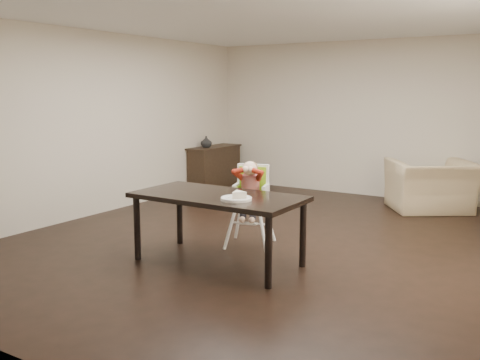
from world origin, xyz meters
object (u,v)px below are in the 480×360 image
Objects in this scene: sideboard at (214,167)px; dining_table at (218,202)px; armchair at (431,178)px; high_chair at (251,186)px.

dining_table is at bearing -54.66° from sideboard.
armchair is (1.33, 3.84, -0.15)m from dining_table.
dining_table is at bearing -102.63° from high_chair.
armchair reaches higher than high_chair.
high_chair is at bearing 31.50° from armchair.
high_chair reaches higher than dining_table.
sideboard is (-2.65, 3.74, -0.27)m from dining_table.
high_chair is (-0.07, 0.78, 0.05)m from dining_table.
armchair is 3.99m from sideboard.
high_chair is at bearing 94.87° from dining_table.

